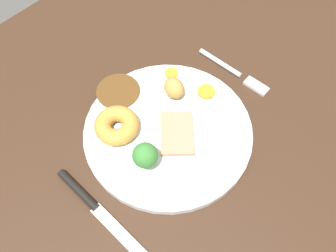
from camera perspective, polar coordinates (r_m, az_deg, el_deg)
dining_table at (r=62.06cm, az=0.32°, el=-0.09°), size 120.00×84.00×3.60cm
dinner_plate at (r=58.66cm, az=0.00°, el=-0.86°), size 27.90×27.90×1.40cm
gravy_pool at (r=62.85cm, az=-8.06°, el=5.62°), size 7.72×7.72×0.30cm
meat_slice_main at (r=57.23cm, az=1.43°, el=-1.16°), size 9.53×9.42×0.80cm
yorkshire_pudding at (r=57.40cm, az=-8.29°, el=0.09°), size 7.31×7.31×2.77cm
roast_potato_left at (r=60.53cm, az=0.98°, el=6.17°), size 4.14×4.65×3.68cm
carrot_coin_front at (r=62.36cm, az=6.22°, el=5.53°), size 3.08×3.08×0.55cm
carrot_coin_back at (r=64.63cm, az=0.54°, el=8.52°), size 2.40×2.40×0.47cm
broccoli_floret at (r=52.45cm, az=-3.70°, el=-4.82°), size 3.94×3.94×5.11cm
fork at (r=67.60cm, az=10.74°, el=8.57°), size 2.04×15.26×0.90cm
knife at (r=54.82cm, az=-12.15°, el=-12.33°), size 1.91×18.53×1.20cm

